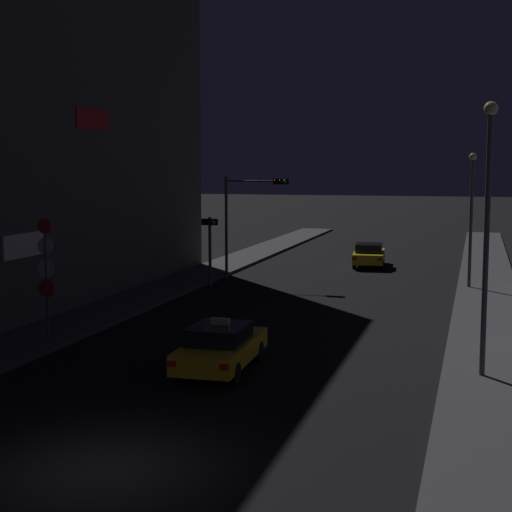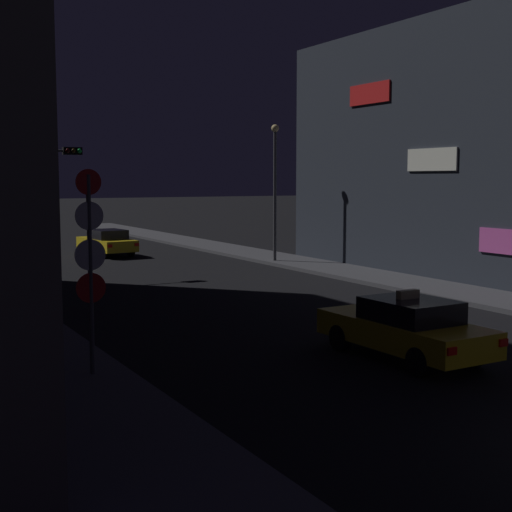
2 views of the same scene
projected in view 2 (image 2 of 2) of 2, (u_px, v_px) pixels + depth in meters
sidewalk_right at (262, 256)px, 38.61m from camera, size 2.88×61.15×0.16m
taxi at (406, 328)px, 16.76m from camera, size 1.94×4.50×1.62m
far_car at (107, 242)px, 39.49m from camera, size 2.20×4.59×1.42m
traffic_light_overhead at (30, 183)px, 30.05m from camera, size 3.54×0.42×5.58m
traffic_light_left_kerb at (12, 222)px, 27.26m from camera, size 0.80×0.42×3.55m
sign_pole_left at (90, 258)px, 14.72m from camera, size 0.63×0.10×4.19m
street_lamp_far_block at (275, 181)px, 35.28m from camera, size 0.37×0.37×6.60m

